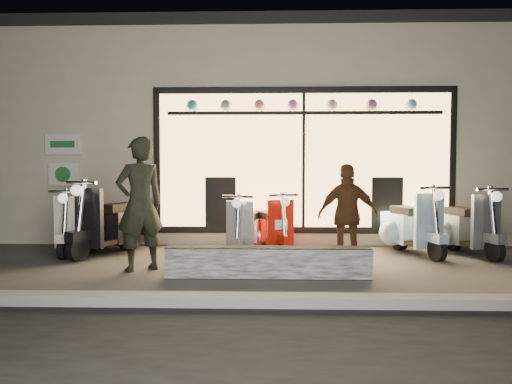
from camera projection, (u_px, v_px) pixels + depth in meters
ground at (256, 267)px, 7.16m from camera, size 40.00×40.00×0.00m
kerb at (250, 301)px, 5.16m from camera, size 40.00×0.25×0.12m
shop_building at (263, 139)px, 12.02m from camera, size 10.20×6.23×4.20m
graffiti_barrier at (268, 262)px, 6.49m from camera, size 2.66×0.28×0.40m
scooter_silver at (248, 231)px, 8.22m from camera, size 0.59×1.36×0.96m
scooter_red at (269, 229)px, 8.34m from camera, size 0.75×1.36×0.98m
scooter_black at (116, 225)px, 8.34m from camera, size 0.96×1.60×1.17m
scooter_cream at (82, 227)px, 8.46m from camera, size 0.46×1.43×1.03m
scooter_blue at (408, 227)px, 8.32m from camera, size 0.78×1.53×1.09m
scooter_grey at (463, 227)px, 8.30m from camera, size 0.72×1.50×1.07m
man at (140, 204)px, 6.89m from camera, size 0.81×0.76×1.85m
woman at (348, 215)px, 7.22m from camera, size 0.89×0.41×1.49m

